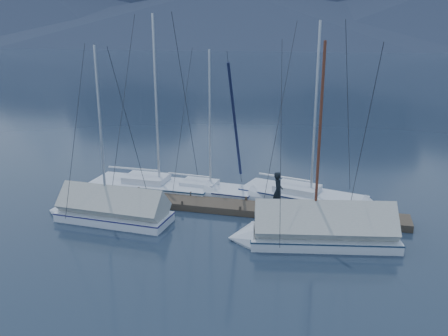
% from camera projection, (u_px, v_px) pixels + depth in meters
% --- Properties ---
extents(ground, '(1000.00, 1000.00, 0.00)m').
position_uv_depth(ground, '(213.00, 224.00, 22.31)').
color(ground, black).
rests_on(ground, ground).
extents(dock, '(18.00, 1.50, 0.54)m').
position_uv_depth(dock, '(224.00, 207.00, 24.13)').
color(dock, '#382D23').
rests_on(dock, ground).
extents(mooring_posts, '(15.12, 1.52, 0.35)m').
position_uv_depth(mooring_posts, '(215.00, 202.00, 24.18)').
color(mooring_posts, '#382D23').
rests_on(mooring_posts, ground).
extents(sailboat_open_left, '(8.04, 3.44, 10.58)m').
position_uv_depth(sailboat_open_left, '(169.00, 189.00, 26.68)').
color(sailboat_open_left, silver).
rests_on(sailboat_open_left, ground).
extents(sailboat_open_mid, '(6.64, 2.80, 8.63)m').
position_uv_depth(sailboat_open_mid, '(218.00, 192.00, 26.23)').
color(sailboat_open_mid, silver).
rests_on(sailboat_open_mid, ground).
extents(sailboat_open_right, '(7.99, 4.02, 10.18)m').
position_uv_depth(sailboat_open_right, '(320.00, 201.00, 24.86)').
color(sailboat_open_right, silver).
rests_on(sailboat_open_right, ground).
extents(sailboat_covered_near, '(7.50, 3.59, 9.37)m').
position_uv_depth(sailboat_covered_near, '(310.00, 232.00, 20.31)').
color(sailboat_covered_near, silver).
rests_on(sailboat_covered_near, ground).
extents(sailboat_covered_far, '(6.51, 2.73, 9.00)m').
position_uv_depth(sailboat_covered_far, '(104.00, 211.00, 22.73)').
color(sailboat_covered_far, white).
rests_on(sailboat_covered_far, ground).
extents(person, '(0.60, 0.78, 1.90)m').
position_uv_depth(person, '(278.00, 191.00, 22.99)').
color(person, black).
rests_on(person, dock).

